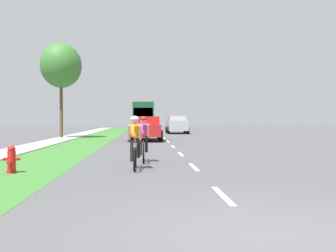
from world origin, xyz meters
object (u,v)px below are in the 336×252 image
bus_dark_green (143,115)px  pickup_red (145,128)px  fire_hydrant_red (11,160)px  suv_silver (177,124)px  street_tree_near (61,66)px  cyclist_trailing (143,139)px  cyclist_lead (135,142)px

bus_dark_green → pickup_red: bearing=-89.5°
fire_hydrant_red → pickup_red: bearing=76.2°
suv_silver → bus_dark_green: (-3.44, 11.44, 1.03)m
fire_hydrant_red → suv_silver: 28.47m
fire_hydrant_red → street_tree_near: (-2.72, 18.74, 5.18)m
bus_dark_green → street_tree_near: (-6.23, -20.30, 3.57)m
fire_hydrant_red → street_tree_near: street_tree_near is taller
fire_hydrant_red → bus_dark_green: bus_dark_green is taller
cyclist_trailing → suv_silver: bearing=82.5°
fire_hydrant_red → bus_dark_green: size_ratio=0.07×
bus_dark_green → fire_hydrant_red: bearing=-95.1°
pickup_red → street_tree_near: 8.75m
cyclist_lead → pickup_red: 14.61m
cyclist_lead → suv_silver: bearing=82.5°
pickup_red → street_tree_near: street_tree_near is taller
fire_hydrant_red → cyclist_trailing: size_ratio=0.44×
cyclist_trailing → pickup_red: size_ratio=0.34×
pickup_red → cyclist_trailing: bearing=-90.4°
fire_hydrant_red → cyclist_lead: (3.38, 0.56, 0.44)m
pickup_red → suv_silver: size_ratio=1.09×
cyclist_lead → cyclist_trailing: (0.25, 1.83, 0.00)m
suv_silver → bus_dark_green: 11.99m
pickup_red → bus_dark_green: bearing=90.5°
cyclist_lead → suv_silver: 27.28m
street_tree_near → cyclist_lead: bearing=-71.5°
fire_hydrant_red → cyclist_lead: size_ratio=0.44×
cyclist_trailing → suv_silver: 25.43m
fire_hydrant_red → cyclist_trailing: cyclist_trailing is taller
cyclist_trailing → suv_silver: suv_silver is taller
suv_silver → cyclist_lead: bearing=-97.5°
suv_silver → street_tree_near: street_tree_near is taller
fire_hydrant_red → suv_silver: size_ratio=0.16×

